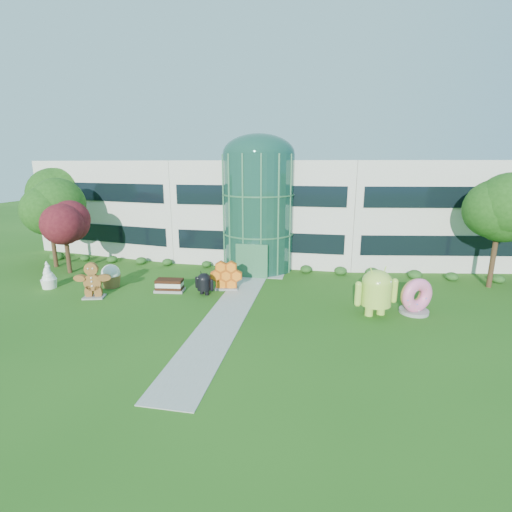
% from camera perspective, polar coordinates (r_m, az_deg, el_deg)
% --- Properties ---
extents(ground, '(140.00, 140.00, 0.00)m').
position_cam_1_polar(ground, '(22.05, -5.30, -10.22)').
color(ground, '#215114').
rests_on(ground, ground).
extents(building, '(46.00, 15.00, 9.30)m').
position_cam_1_polar(building, '(37.98, 2.02, 7.39)').
color(building, beige).
rests_on(building, ground).
extents(atrium, '(6.00, 6.00, 9.80)m').
position_cam_1_polar(atrium, '(32.07, 0.39, 6.63)').
color(atrium, '#194738').
rests_on(atrium, ground).
extents(walkway, '(2.40, 20.00, 0.04)m').
position_cam_1_polar(walkway, '(23.81, -3.98, -8.25)').
color(walkway, '#9E9E93').
rests_on(walkway, ground).
extents(tree_red, '(4.00, 4.00, 6.00)m').
position_cam_1_polar(tree_red, '(34.68, -27.22, 2.45)').
color(tree_red, '#3F0C14').
rests_on(tree_red, ground).
extents(trees_backdrop, '(52.00, 8.00, 8.40)m').
position_cam_1_polar(trees_backdrop, '(33.14, 0.70, 5.65)').
color(trees_backdrop, '#184210').
rests_on(trees_backdrop, ground).
extents(android_green, '(3.51, 3.02, 3.35)m').
position_cam_1_polar(android_green, '(23.64, 18.07, -4.82)').
color(android_green, '#A7D143').
rests_on(android_green, ground).
extents(android_black, '(1.88, 1.56, 1.84)m').
position_cam_1_polar(android_black, '(26.43, -7.99, -3.99)').
color(android_black, black).
rests_on(android_black, ground).
extents(donut, '(2.43, 2.03, 2.29)m').
position_cam_1_polar(donut, '(24.95, 23.33, -5.59)').
color(donut, '#E8588D').
rests_on(donut, ground).
extents(gingerbread, '(2.94, 1.71, 2.55)m').
position_cam_1_polar(gingerbread, '(27.81, -23.86, -3.41)').
color(gingerbread, brown).
rests_on(gingerbread, ground).
extents(ice_cream_sandwich, '(2.20, 1.27, 0.93)m').
position_cam_1_polar(ice_cream_sandwich, '(27.63, -13.15, -4.41)').
color(ice_cream_sandwich, black).
rests_on(ice_cream_sandwich, ground).
extents(honeycomb, '(2.59, 1.24, 1.95)m').
position_cam_1_polar(honeycomb, '(27.29, -4.59, -3.19)').
color(honeycomb, orange).
rests_on(honeycomb, ground).
extents(froyo, '(1.53, 1.53, 2.06)m').
position_cam_1_polar(froyo, '(31.52, -29.36, -2.53)').
color(froyo, white).
rests_on(froyo, ground).
extents(cupcake, '(1.49, 1.49, 1.76)m').
position_cam_1_polar(cupcake, '(29.80, -21.42, -2.84)').
color(cupcake, white).
rests_on(cupcake, ground).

